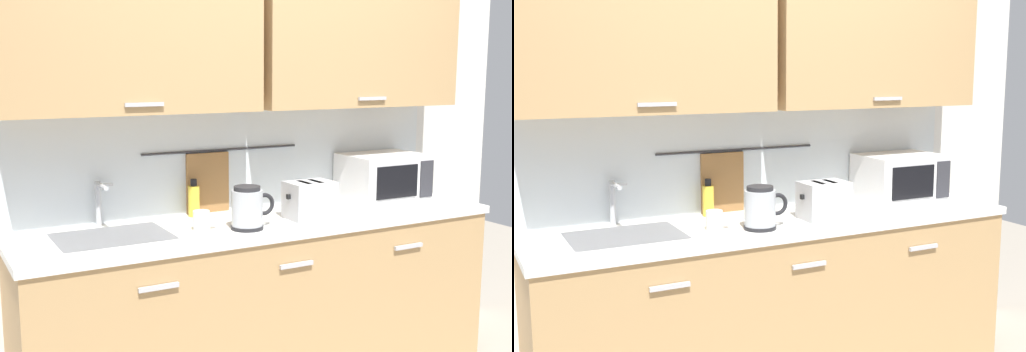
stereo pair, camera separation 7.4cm
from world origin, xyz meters
TOP-DOWN VIEW (x-y plane):
  - counter_unit at (-0.01, 0.30)m, footprint 2.53×0.64m
  - back_wall_assembly at (-0.00, 0.53)m, footprint 3.70×0.41m
  - sink_faucet at (-0.79, 0.53)m, footprint 0.09×0.17m
  - microwave at (0.84, 0.41)m, footprint 0.46×0.35m
  - electric_kettle at (-0.17, 0.15)m, footprint 0.23×0.16m
  - dish_soap_bottle at (-0.30, 0.52)m, footprint 0.06×0.06m
  - mug_near_sink at (-0.38, 0.23)m, footprint 0.12×0.08m
  - toaster at (0.21, 0.21)m, footprint 0.26×0.17m

SIDE VIEW (x-z plane):
  - counter_unit at x=-0.01m, z-range 0.01..0.91m
  - mug_near_sink at x=-0.38m, z-range 0.90..1.00m
  - dish_soap_bottle at x=-0.30m, z-range 0.89..1.08m
  - toaster at x=0.21m, z-range 0.90..1.09m
  - electric_kettle at x=-0.17m, z-range 0.90..1.11m
  - microwave at x=0.84m, z-range 0.90..1.17m
  - sink_faucet at x=-0.79m, z-range 0.93..1.15m
  - back_wall_assembly at x=0.00m, z-range 0.27..2.77m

